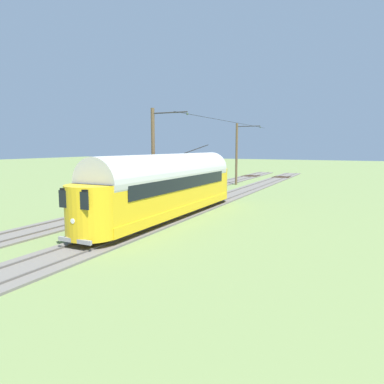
% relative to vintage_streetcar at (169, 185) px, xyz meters
% --- Properties ---
extents(ground_plane, '(220.00, 220.00, 0.00)m').
position_rel_vintage_streetcar_xyz_m(ground_plane, '(2.46, -4.27, -2.26)').
color(ground_plane, olive).
extents(track_streetcar_siding, '(2.80, 80.00, 0.18)m').
position_rel_vintage_streetcar_xyz_m(track_streetcar_siding, '(-0.00, -4.59, -2.21)').
color(track_streetcar_siding, '#666059').
rests_on(track_streetcar_siding, ground).
extents(track_adjacent_siding, '(2.80, 80.00, 0.18)m').
position_rel_vintage_streetcar_xyz_m(track_adjacent_siding, '(4.93, -4.59, -2.21)').
color(track_adjacent_siding, '#666059').
rests_on(track_adjacent_siding, ground).
extents(vintage_streetcar, '(2.65, 17.36, 4.78)m').
position_rel_vintage_streetcar_xyz_m(vintage_streetcar, '(0.00, 0.00, 0.00)').
color(vintage_streetcar, gold).
rests_on(vintage_streetcar, ground).
extents(catenary_pole_foreground, '(3.16, 0.28, 7.67)m').
position_rel_vintage_streetcar_xyz_m(catenary_pole_foreground, '(2.85, -22.08, 1.75)').
color(catenary_pole_foreground, brown).
rests_on(catenary_pole_foreground, ground).
extents(catenary_pole_mid_near, '(3.16, 0.28, 7.67)m').
position_rel_vintage_streetcar_xyz_m(catenary_pole_mid_near, '(2.85, -2.74, 1.75)').
color(catenary_pole_mid_near, brown).
rests_on(catenary_pole_mid_near, ground).
extents(overhead_wire_run, '(2.95, 23.33, 0.18)m').
position_rel_vintage_streetcar_xyz_m(overhead_wire_run, '(0.11, -13.13, 4.87)').
color(overhead_wire_run, black).
rests_on(overhead_wire_run, ground).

